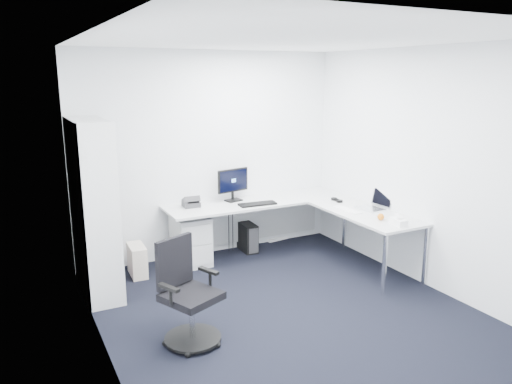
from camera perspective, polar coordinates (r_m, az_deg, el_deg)
name	(u,v)px	position (r m, az deg, el deg)	size (l,w,h in m)	color
ground	(290,314)	(5.26, 3.89, -13.77)	(4.20, 4.20, 0.00)	black
ceiling	(295,39)	(4.70, 4.43, 17.04)	(4.20, 4.20, 0.00)	white
wall_back	(210,155)	(6.65, -5.31, 4.23)	(3.60, 0.02, 2.70)	white
wall_front	(475,253)	(3.26, 23.76, -6.43)	(3.60, 0.02, 2.70)	white
wall_left	(99,208)	(4.18, -17.47, -1.73)	(0.02, 4.20, 2.70)	white
wall_right	(430,170)	(5.92, 19.22, 2.43)	(0.02, 4.20, 2.70)	white
l_desk	(271,234)	(6.49, 1.73, -4.84)	(2.54, 1.42, 0.74)	silver
drawer_pedestal	(191,240)	(6.49, -7.48, -5.46)	(0.41, 0.52, 0.64)	silver
bookshelf	(94,209)	(5.69, -18.05, -1.83)	(0.38, 0.97, 1.94)	silver
task_chair	(191,294)	(4.58, -7.39, -11.43)	(0.54, 0.54, 0.96)	black
black_pc_tower	(247,237)	(6.95, -1.02, -5.13)	(0.18, 0.40, 0.39)	black
beige_pc_tower	(137,260)	(6.28, -13.42, -7.60)	(0.18, 0.40, 0.38)	beige
power_strip	(278,239)	(7.42, 2.52, -5.38)	(0.34, 0.06, 0.04)	white
monitor	(233,185)	(6.63, -2.61, 0.86)	(0.47, 0.15, 0.45)	black
black_keyboard	(257,204)	(6.47, 0.17, -1.38)	(0.49, 0.17, 0.02)	black
mouse	(272,202)	(6.57, 1.82, -1.13)	(0.06, 0.09, 0.03)	black
desk_phone	(191,201)	(6.43, -7.44, -1.05)	(0.20, 0.20, 0.14)	#2E2E30
laptop	(371,200)	(6.39, 12.96, -0.87)	(0.35, 0.34, 0.24)	silver
white_keyboard	(347,210)	(6.32, 10.36, -2.00)	(0.12, 0.43, 0.01)	white
headphones	(337,199)	(6.74, 9.22, -0.82)	(0.13, 0.20, 0.05)	black
orange_fruit	(381,217)	(5.97, 14.07, -2.77)	(0.08, 0.08, 0.08)	orange
tissue_box	(398,222)	(5.83, 15.94, -3.31)	(0.11, 0.21, 0.07)	white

